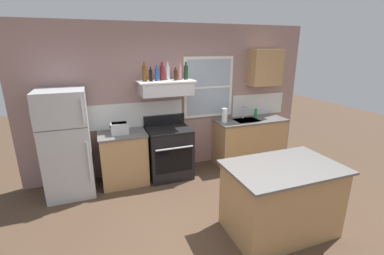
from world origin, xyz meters
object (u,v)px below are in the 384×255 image
(bottle_brown_stout, at_px, (176,75))
(kitchen_island, at_px, (281,198))
(bottle_clear_tall, at_px, (168,73))
(paper_towel_roll, at_px, (225,115))
(bottle_balsamic_dark, at_px, (151,75))
(bottle_red_label_wine, at_px, (162,73))
(refrigerator, at_px, (67,144))
(bottle_dark_green_wine, at_px, (186,72))
(toaster, at_px, (119,128))
(dish_soap_bottle, at_px, (256,113))
(bottle_rose_pink, at_px, (180,72))
(bottle_amber_wine, at_px, (145,73))
(bottle_blue_liqueur, at_px, (157,74))
(stove_range, at_px, (169,152))

(bottle_brown_stout, height_order, kitchen_island, bottle_brown_stout)
(bottle_clear_tall, relative_size, paper_towel_roll, 1.11)
(bottle_balsamic_dark, height_order, bottle_red_label_wine, bottle_red_label_wine)
(refrigerator, relative_size, bottle_dark_green_wine, 5.66)
(toaster, height_order, bottle_balsamic_dark, bottle_balsamic_dark)
(bottle_red_label_wine, bearing_deg, bottle_clear_tall, 16.85)
(bottle_balsamic_dark, height_order, bottle_dark_green_wine, bottle_dark_green_wine)
(bottle_clear_tall, distance_m, kitchen_island, 2.69)
(refrigerator, height_order, dish_soap_bottle, refrigerator)
(toaster, xyz_separation_m, bottle_rose_pink, (1.09, 0.07, 0.86))
(toaster, distance_m, bottle_amber_wine, 1.00)
(bottle_red_label_wine, bearing_deg, kitchen_island, -65.01)
(bottle_dark_green_wine, xyz_separation_m, kitchen_island, (0.56, -2.05, -1.41))
(bottle_rose_pink, bearing_deg, bottle_blue_liqueur, 179.91)
(bottle_blue_liqueur, bearing_deg, bottle_brown_stout, -5.21)
(bottle_brown_stout, relative_size, paper_towel_roll, 0.80)
(refrigerator, bearing_deg, bottle_balsamic_dark, 3.80)
(kitchen_island, bearing_deg, bottle_blue_liqueur, 117.74)
(bottle_amber_wine, distance_m, kitchen_island, 2.81)
(bottle_balsamic_dark, height_order, bottle_blue_liqueur, bottle_blue_liqueur)
(refrigerator, bearing_deg, kitchen_island, -37.13)
(refrigerator, xyz_separation_m, stove_range, (1.65, 0.02, -0.38))
(refrigerator, bearing_deg, paper_towel_roll, 1.25)
(kitchen_island, bearing_deg, bottle_brown_stout, 110.58)
(bottle_red_label_wine, bearing_deg, bottle_brown_stout, -18.67)
(bottle_rose_pink, relative_size, paper_towel_roll, 1.12)
(paper_towel_roll, relative_size, dish_soap_bottle, 1.50)
(bottle_clear_tall, relative_size, dish_soap_bottle, 1.66)
(stove_range, bearing_deg, bottle_dark_green_wine, 12.84)
(bottle_red_label_wine, bearing_deg, bottle_amber_wine, -176.35)
(stove_range, relative_size, kitchen_island, 0.78)
(stove_range, bearing_deg, bottle_brown_stout, 14.56)
(refrigerator, bearing_deg, bottle_clear_tall, 5.73)
(bottle_brown_stout, relative_size, kitchen_island, 0.15)
(toaster, distance_m, bottle_balsamic_dark, 1.02)
(bottle_dark_green_wine, height_order, dish_soap_bottle, bottle_dark_green_wine)
(toaster, height_order, bottle_rose_pink, bottle_rose_pink)
(bottle_blue_liqueur, bearing_deg, bottle_amber_wine, 172.95)
(bottle_blue_liqueur, bearing_deg, kitchen_island, -62.26)
(bottle_balsamic_dark, xyz_separation_m, bottle_blue_liqueur, (0.10, 0.00, 0.01))
(bottle_red_label_wine, bearing_deg, dish_soap_bottle, 0.66)
(bottle_red_label_wine, height_order, bottle_brown_stout, bottle_red_label_wine)
(bottle_blue_liqueur, bearing_deg, bottle_clear_tall, 20.11)
(bottle_balsamic_dark, distance_m, dish_soap_bottle, 2.30)
(stove_range, distance_m, bottle_red_label_wine, 1.41)
(toaster, bearing_deg, bottle_rose_pink, 3.82)
(toaster, bearing_deg, bottle_dark_green_wine, 4.04)
(bottle_amber_wine, bearing_deg, bottle_brown_stout, -5.92)
(bottle_balsamic_dark, distance_m, bottle_red_label_wine, 0.21)
(bottle_red_label_wine, distance_m, dish_soap_bottle, 2.12)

